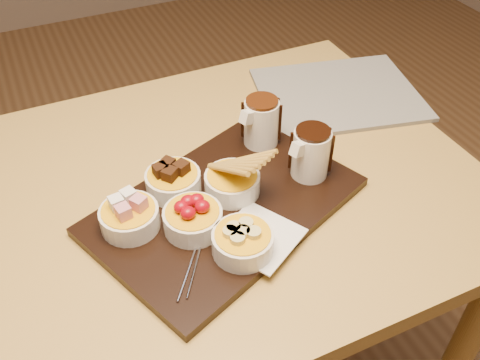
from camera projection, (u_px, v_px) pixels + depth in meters
name	position (u px, v px, depth m)	size (l,w,h in m)	color
dining_table	(170.00, 232.00, 1.05)	(1.20, 0.80, 0.75)	#B89344
serving_board	(225.00, 206.00, 0.96)	(0.46, 0.30, 0.02)	black
napkin	(259.00, 237.00, 0.89)	(0.12, 0.12, 0.00)	white
bowl_marshmallows	(130.00, 218.00, 0.89)	(0.10, 0.10, 0.04)	silver
bowl_cake	(173.00, 182.00, 0.96)	(0.10, 0.10, 0.04)	silver
bowl_strawberries	(193.00, 220.00, 0.89)	(0.10, 0.10, 0.04)	silver
bowl_biscotti	(232.00, 184.00, 0.96)	(0.10, 0.10, 0.04)	silver
bowl_bananas	(243.00, 243.00, 0.85)	(0.10, 0.10, 0.04)	silver
pitcher_dark_chocolate	(311.00, 154.00, 0.98)	(0.07, 0.07, 0.09)	silver
pitcher_milk_chocolate	(261.00, 123.00, 1.05)	(0.07, 0.07, 0.09)	silver
fondue_skewers	(199.00, 237.00, 0.88)	(0.26, 0.03, 0.01)	silver
newspaper	(338.00, 94.00, 1.24)	(0.36, 0.29, 0.01)	beige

